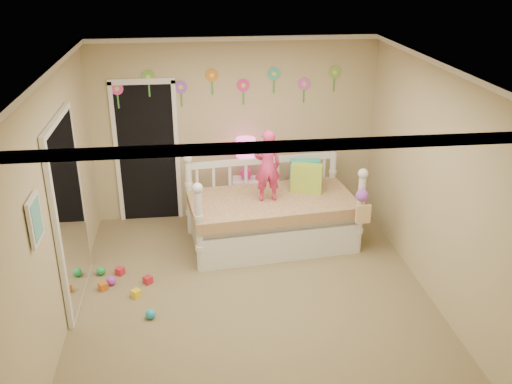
{
  "coord_description": "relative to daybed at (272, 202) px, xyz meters",
  "views": [
    {
      "loc": [
        -0.62,
        -5.35,
        3.65
      ],
      "look_at": [
        0.1,
        0.6,
        1.05
      ],
      "focal_mm": 39.31,
      "sensor_mm": 36.0,
      "label": 1
    }
  ],
  "objects": [
    {
      "name": "pillow_turquoise",
      "position": [
        0.49,
        0.3,
        0.26
      ],
      "size": [
        0.41,
        0.18,
        0.39
      ],
      "primitive_type": "cube",
      "rotation": [
        0.0,
        0.0,
        -0.11
      ],
      "color": "#24B59F",
      "rests_on": "daybed"
    },
    {
      "name": "closet_doorway",
      "position": [
        -1.64,
        0.95,
        0.44
      ],
      "size": [
        0.9,
        0.04,
        2.07
      ],
      "primitive_type": "cube",
      "color": "black",
      "rests_on": "back_wall"
    },
    {
      "name": "ceiling",
      "position": [
        -0.39,
        -1.29,
        2.01
      ],
      "size": [
        4.0,
        4.5,
        0.01
      ],
      "primitive_type": "cube",
      "color": "white",
      "rests_on": "floor"
    },
    {
      "name": "back_wall",
      "position": [
        -0.39,
        0.96,
        0.71
      ],
      "size": [
        4.0,
        0.01,
        2.6
      ],
      "primitive_type": "cube",
      "color": "tan",
      "rests_on": "floor"
    },
    {
      "name": "nightstand",
      "position": [
        -0.27,
        0.72,
        -0.27
      ],
      "size": [
        0.41,
        0.33,
        0.64
      ],
      "primitive_type": "cube",
      "rotation": [
        0.0,
        0.0,
        -0.1
      ],
      "color": "white",
      "rests_on": "floor"
    },
    {
      "name": "daybed",
      "position": [
        0.0,
        0.0,
        0.0
      ],
      "size": [
        2.29,
        1.4,
        1.18
      ],
      "primitive_type": null,
      "rotation": [
        0.0,
        0.0,
        0.1
      ],
      "color": "white",
      "rests_on": "floor"
    },
    {
      "name": "child",
      "position": [
        -0.07,
        -0.06,
        0.54
      ],
      "size": [
        0.36,
        0.25,
        0.94
      ],
      "primitive_type": "imported",
      "rotation": [
        0.0,
        0.0,
        3.23
      ],
      "color": "#EB3574",
      "rests_on": "daybed"
    },
    {
      "name": "floor",
      "position": [
        -0.39,
        -1.29,
        -0.59
      ],
      "size": [
        4.0,
        4.5,
        0.01
      ],
      "primitive_type": "cube",
      "color": "#7F684C",
      "rests_on": "ground"
    },
    {
      "name": "right_wall",
      "position": [
        1.61,
        -1.29,
        0.71
      ],
      "size": [
        0.01,
        4.5,
        2.6
      ],
      "primitive_type": "cube",
      "color": "tan",
      "rests_on": "floor"
    },
    {
      "name": "left_wall",
      "position": [
        -2.39,
        -1.29,
        0.71
      ],
      "size": [
        0.01,
        4.5,
        2.6
      ],
      "primitive_type": "cube",
      "color": "tan",
      "rests_on": "floor"
    },
    {
      "name": "pillow_lime",
      "position": [
        0.49,
        0.14,
        0.26
      ],
      "size": [
        0.44,
        0.28,
        0.39
      ],
      "primitive_type": "cube",
      "rotation": [
        0.0,
        0.0,
        -0.34
      ],
      "color": "#A6CC3E",
      "rests_on": "daybed"
    },
    {
      "name": "toy_scatter",
      "position": [
        -1.88,
        -1.02,
        -0.54
      ],
      "size": [
        0.98,
        1.4,
        0.11
      ],
      "primitive_type": null,
      "rotation": [
        0.0,
        0.0,
        -0.15
      ],
      "color": "#996666",
      "rests_on": "floor"
    },
    {
      "name": "flower_decals",
      "position": [
        -0.48,
        0.95,
        1.35
      ],
      "size": [
        3.4,
        0.02,
        0.5
      ],
      "primitive_type": null,
      "color": "#B2668C",
      "rests_on": "back_wall"
    },
    {
      "name": "mirror_closet",
      "position": [
        -2.35,
        -0.99,
        0.46
      ],
      "size": [
        0.07,
        1.3,
        2.1
      ],
      "primitive_type": "cube",
      "color": "white",
      "rests_on": "left_wall"
    },
    {
      "name": "crown_molding",
      "position": [
        -0.39,
        -1.29,
        1.98
      ],
      "size": [
        4.0,
        4.5,
        0.06
      ],
      "primitive_type": null,
      "color": "white",
      "rests_on": "ceiling"
    },
    {
      "name": "table_lamp",
      "position": [
        -0.27,
        0.72,
        0.45
      ],
      "size": [
        0.28,
        0.28,
        0.61
      ],
      "color": "#ED1F95",
      "rests_on": "nightstand"
    },
    {
      "name": "hanging_bag",
      "position": [
        1.04,
        -0.56,
        0.13
      ],
      "size": [
        0.2,
        0.16,
        0.36
      ],
      "primitive_type": null,
      "color": "beige",
      "rests_on": "daybed"
    },
    {
      "name": "wall_picture",
      "position": [
        -2.36,
        -2.19,
        0.96
      ],
      "size": [
        0.05,
        0.34,
        0.42
      ],
      "primitive_type": "cube",
      "color": "white",
      "rests_on": "left_wall"
    }
  ]
}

